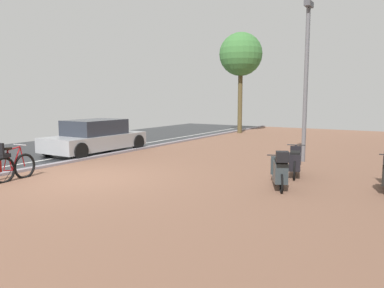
% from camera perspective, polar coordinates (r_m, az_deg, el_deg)
% --- Properties ---
extents(ground, '(21.00, 40.00, 0.13)m').
position_cam_1_polar(ground, '(9.79, -9.86, -6.23)').
color(ground, '#25272A').
extents(bicycle_foreground, '(0.61, 1.38, 1.08)m').
position_cam_1_polar(bicycle_foreground, '(11.16, -25.70, -3.03)').
color(bicycle_foreground, black).
rests_on(bicycle_foreground, ground).
extents(scooter_mid, '(0.93, 1.61, 1.01)m').
position_cam_1_polar(scooter_mid, '(9.37, 13.20, -3.97)').
color(scooter_mid, black).
rests_on(scooter_mid, ground).
extents(scooter_far, '(0.70, 1.70, 0.85)m').
position_cam_1_polar(scooter_far, '(10.93, 15.36, -2.69)').
color(scooter_far, black).
rests_on(scooter_far, ground).
extents(parked_car_near, '(1.96, 4.22, 1.32)m').
position_cam_1_polar(parked_car_near, '(15.59, -14.47, 1.02)').
color(parked_car_near, '#A3A4A8').
rests_on(parked_car_near, ground).
extents(lamp_post, '(0.20, 0.52, 5.36)m').
position_cam_1_polar(lamp_post, '(13.48, 16.93, 10.14)').
color(lamp_post, slate).
rests_on(lamp_post, ground).
extents(street_tree, '(2.61, 2.61, 6.11)m').
position_cam_1_polar(street_tree, '(23.59, 7.41, 13.25)').
color(street_tree, brown).
rests_on(street_tree, ground).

